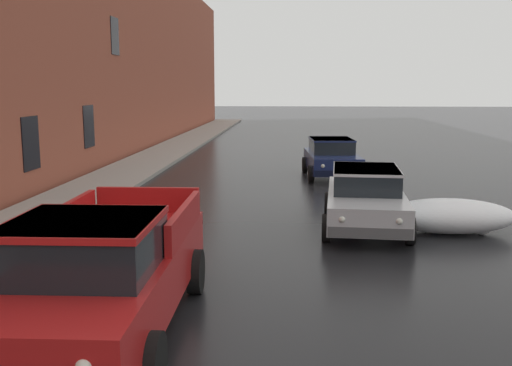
{
  "coord_description": "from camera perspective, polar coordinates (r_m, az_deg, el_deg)",
  "views": [
    {
      "loc": [
        0.51,
        0.27,
        3.32
      ],
      "look_at": [
        -0.25,
        11.97,
        1.39
      ],
      "focal_mm": 41.16,
      "sensor_mm": 36.0,
      "label": 1
    }
  ],
  "objects": [
    {
      "name": "sedan_darkblue_parked_kerbside_mid",
      "position": [
        21.86,
        7.35,
        2.54
      ],
      "size": [
        2.15,
        4.07,
        1.42
      ],
      "color": "navy",
      "rests_on": "ground"
    },
    {
      "name": "sedan_silver_parked_kerbside_close",
      "position": [
        14.07,
        10.59,
        -1.31
      ],
      "size": [
        2.18,
        4.43,
        1.42
      ],
      "color": "#B7B7BC",
      "rests_on": "ground"
    },
    {
      "name": "brick_townhouse_facade",
      "position": [
        19.59,
        -21.47,
        14.34
      ],
      "size": [
        0.63,
        80.0,
        10.47
      ],
      "color": "#9E4C38",
      "rests_on": "ground"
    },
    {
      "name": "pickup_truck_red_approaching_near_lane",
      "position": [
        8.1,
        -14.75,
        -8.48
      ],
      "size": [
        2.26,
        5.46,
        1.76
      ],
      "color": "red",
      "rests_on": "ground"
    },
    {
      "name": "left_sidewalk_slab",
      "position": [
        19.12,
        -15.85,
        -0.8
      ],
      "size": [
        2.45,
        80.0,
        0.13
      ],
      "primitive_type": "cube",
      "color": "gray",
      "rests_on": "ground"
    },
    {
      "name": "snow_bank_near_corner_right",
      "position": [
        14.17,
        18.33,
        -3.07
      ],
      "size": [
        2.99,
        1.4,
        0.79
      ],
      "color": "white",
      "rests_on": "ground"
    }
  ]
}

